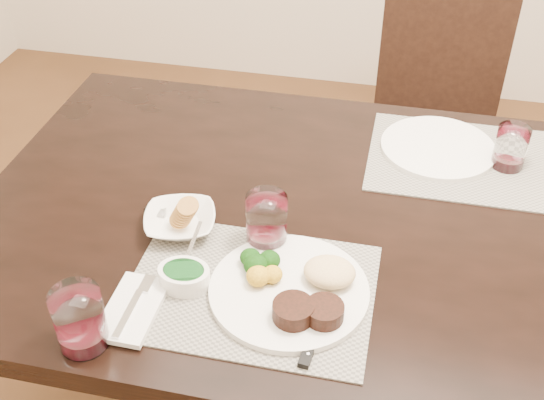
% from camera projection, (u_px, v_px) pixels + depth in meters
% --- Properties ---
extents(dining_table, '(2.00, 1.00, 0.75)m').
position_uv_depth(dining_table, '(434.00, 260.00, 1.47)').
color(dining_table, black).
rests_on(dining_table, ground).
extents(chair_far, '(0.42, 0.42, 0.90)m').
position_uv_depth(chair_far, '(435.00, 110.00, 2.28)').
color(chair_far, black).
rests_on(chair_far, ground).
extents(placemat_near, '(0.46, 0.34, 0.00)m').
position_uv_depth(placemat_near, '(251.00, 290.00, 1.28)').
color(placemat_near, gray).
rests_on(placemat_near, dining_table).
extents(placemat_far, '(0.46, 0.34, 0.00)m').
position_uv_depth(placemat_far, '(467.00, 160.00, 1.61)').
color(placemat_far, gray).
rests_on(placemat_far, dining_table).
extents(dinner_plate, '(0.30, 0.30, 0.05)m').
position_uv_depth(dinner_plate, '(296.00, 289.00, 1.25)').
color(dinner_plate, silver).
rests_on(dinner_plate, placemat_near).
extents(napkin_fork, '(0.09, 0.17, 0.02)m').
position_uv_depth(napkin_fork, '(133.00, 308.00, 1.23)').
color(napkin_fork, white).
rests_on(napkin_fork, placemat_near).
extents(steak_knife, '(0.03, 0.22, 0.01)m').
position_uv_depth(steak_knife, '(313.00, 335.00, 1.18)').
color(steak_knife, white).
rests_on(steak_knife, placemat_near).
extents(cracker_bowl, '(0.18, 0.18, 0.07)m').
position_uv_depth(cracker_bowl, '(180.00, 221.00, 1.40)').
color(cracker_bowl, silver).
rests_on(cracker_bowl, placemat_near).
extents(sauce_ramekin, '(0.10, 0.15, 0.08)m').
position_uv_depth(sauce_ramekin, '(184.00, 276.00, 1.27)').
color(sauce_ramekin, silver).
rests_on(sauce_ramekin, placemat_near).
extents(wine_glass_near, '(0.08, 0.08, 0.11)m').
position_uv_depth(wine_glass_near, '(267.00, 223.00, 1.35)').
color(wine_glass_near, silver).
rests_on(wine_glass_near, placemat_near).
extents(far_plate, '(0.27, 0.27, 0.01)m').
position_uv_depth(far_plate, '(438.00, 148.00, 1.64)').
color(far_plate, silver).
rests_on(far_plate, placemat_far).
extents(wine_glass_far, '(0.07, 0.07, 0.10)m').
position_uv_depth(wine_glass_far, '(510.00, 149.00, 1.57)').
color(wine_glass_far, silver).
rests_on(wine_glass_far, placemat_far).
extents(wine_glass_side, '(0.09, 0.09, 0.12)m').
position_uv_depth(wine_glass_side, '(80.00, 322.00, 1.15)').
color(wine_glass_side, silver).
rests_on(wine_glass_side, dining_table).
extents(salt_cellar, '(0.05, 0.05, 0.02)m').
position_uv_depth(salt_cellar, '(155.00, 214.00, 1.44)').
color(salt_cellar, silver).
rests_on(salt_cellar, dining_table).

